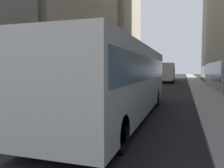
{
  "coord_description": "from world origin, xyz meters",
  "views": [
    {
      "loc": [
        3.85,
        -5.27,
        2.14
      ],
      "look_at": [
        0.48,
        5.34,
        1.4
      ],
      "focal_mm": 36.38,
      "sensor_mm": 36.0,
      "label": 1
    }
  ],
  "objects_px": {
    "box_truck": "(167,72)",
    "car_yellow_taxi": "(87,87)",
    "dalmatian_dog": "(6,130)",
    "transit_bus": "(121,77)",
    "car_grey_wagon": "(141,80)",
    "car_white_van": "(129,83)"
  },
  "relations": [
    {
      "from": "car_white_van",
      "to": "box_truck",
      "type": "relative_size",
      "value": 0.59
    },
    {
      "from": "car_white_van",
      "to": "dalmatian_dog",
      "type": "xyz_separation_m",
      "value": [
        0.57,
        -16.57,
        -0.31
      ]
    },
    {
      "from": "transit_bus",
      "to": "car_grey_wagon",
      "type": "distance_m",
      "value": 18.11
    },
    {
      "from": "transit_bus",
      "to": "car_white_van",
      "type": "relative_size",
      "value": 2.62
    },
    {
      "from": "dalmatian_dog",
      "to": "box_truck",
      "type": "bearing_deg",
      "value": 86.76
    },
    {
      "from": "car_yellow_taxi",
      "to": "dalmatian_dog",
      "type": "xyz_separation_m",
      "value": [
        2.17,
        -10.22,
        -0.31
      ]
    },
    {
      "from": "transit_bus",
      "to": "dalmatian_dog",
      "type": "height_order",
      "value": "transit_bus"
    },
    {
      "from": "car_grey_wagon",
      "to": "dalmatian_dog",
      "type": "bearing_deg",
      "value": -88.56
    },
    {
      "from": "car_white_van",
      "to": "car_grey_wagon",
      "type": "relative_size",
      "value": 1.04
    },
    {
      "from": "box_truck",
      "to": "dalmatian_dog",
      "type": "bearing_deg",
      "value": -93.24
    },
    {
      "from": "dalmatian_dog",
      "to": "car_yellow_taxi",
      "type": "bearing_deg",
      "value": 102.0
    },
    {
      "from": "car_yellow_taxi",
      "to": "dalmatian_dog",
      "type": "distance_m",
      "value": 10.45
    },
    {
      "from": "car_yellow_taxi",
      "to": "car_grey_wagon",
      "type": "xyz_separation_m",
      "value": [
        1.6,
        12.52,
        0.0
      ]
    },
    {
      "from": "car_grey_wagon",
      "to": "dalmatian_dog",
      "type": "xyz_separation_m",
      "value": [
        0.57,
        -22.74,
        -0.31
      ]
    },
    {
      "from": "car_yellow_taxi",
      "to": "car_grey_wagon",
      "type": "distance_m",
      "value": 12.63
    },
    {
      "from": "box_truck",
      "to": "car_yellow_taxi",
      "type": "bearing_deg",
      "value": -100.29
    },
    {
      "from": "car_grey_wagon",
      "to": "box_truck",
      "type": "relative_size",
      "value": 0.57
    },
    {
      "from": "transit_bus",
      "to": "dalmatian_dog",
      "type": "distance_m",
      "value": 5.3
    },
    {
      "from": "box_truck",
      "to": "dalmatian_dog",
      "type": "xyz_separation_m",
      "value": [
        -1.83,
        -32.26,
        -1.15
      ]
    },
    {
      "from": "box_truck",
      "to": "dalmatian_dog",
      "type": "distance_m",
      "value": 32.33
    },
    {
      "from": "car_yellow_taxi",
      "to": "dalmatian_dog",
      "type": "height_order",
      "value": "car_yellow_taxi"
    },
    {
      "from": "car_white_van",
      "to": "car_yellow_taxi",
      "type": "height_order",
      "value": "same"
    }
  ]
}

